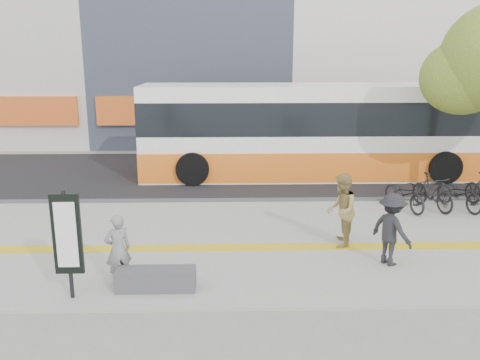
{
  "coord_description": "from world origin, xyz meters",
  "views": [
    {
      "loc": [
        -1.12,
        -10.52,
        4.76
      ],
      "look_at": [
        -0.82,
        2.0,
        1.55
      ],
      "focal_mm": 37.42,
      "sensor_mm": 36.0,
      "label": 1
    }
  ],
  "objects_px": {
    "signboard": "(67,236)",
    "pedestrian_dark": "(392,229)",
    "bus": "(314,134)",
    "bench": "(156,279)",
    "seated_woman": "(118,249)",
    "pedestrian_tan": "(341,210)"
  },
  "relations": [
    {
      "from": "signboard",
      "to": "pedestrian_dark",
      "type": "relative_size",
      "value": 1.32
    },
    {
      "from": "bus",
      "to": "signboard",
      "type": "bearing_deg",
      "value": -122.56
    },
    {
      "from": "bench",
      "to": "bus",
      "type": "relative_size",
      "value": 0.12
    },
    {
      "from": "bench",
      "to": "seated_woman",
      "type": "xyz_separation_m",
      "value": [
        -0.8,
        0.32,
        0.52
      ]
    },
    {
      "from": "bench",
      "to": "signboard",
      "type": "height_order",
      "value": "signboard"
    },
    {
      "from": "pedestrian_tan",
      "to": "pedestrian_dark",
      "type": "height_order",
      "value": "pedestrian_tan"
    },
    {
      "from": "bus",
      "to": "seated_woman",
      "type": "distance_m",
      "value": 10.96
    },
    {
      "from": "seated_woman",
      "to": "pedestrian_dark",
      "type": "xyz_separation_m",
      "value": [
        5.93,
        0.84,
        0.08
      ]
    },
    {
      "from": "signboard",
      "to": "pedestrian_tan",
      "type": "xyz_separation_m",
      "value": [
        5.84,
        2.61,
        -0.37
      ]
    },
    {
      "from": "bench",
      "to": "seated_woman",
      "type": "height_order",
      "value": "seated_woman"
    },
    {
      "from": "signboard",
      "to": "bus",
      "type": "xyz_separation_m",
      "value": [
        6.39,
        10.01,
        0.34
      ]
    },
    {
      "from": "seated_woman",
      "to": "pedestrian_dark",
      "type": "bearing_deg",
      "value": 159.17
    },
    {
      "from": "seated_woman",
      "to": "pedestrian_dark",
      "type": "relative_size",
      "value": 0.9
    },
    {
      "from": "signboard",
      "to": "seated_woman",
      "type": "distance_m",
      "value": 1.15
    },
    {
      "from": "seated_woman",
      "to": "pedestrian_tan",
      "type": "distance_m",
      "value": 5.42
    },
    {
      "from": "signboard",
      "to": "pedestrian_tan",
      "type": "relative_size",
      "value": 1.2
    },
    {
      "from": "pedestrian_dark",
      "to": "signboard",
      "type": "bearing_deg",
      "value": 70.96
    },
    {
      "from": "signboard",
      "to": "pedestrian_tan",
      "type": "height_order",
      "value": "signboard"
    },
    {
      "from": "seated_woman",
      "to": "pedestrian_tan",
      "type": "relative_size",
      "value": 0.82
    },
    {
      "from": "signboard",
      "to": "bench",
      "type": "bearing_deg",
      "value": 10.81
    },
    {
      "from": "pedestrian_tan",
      "to": "signboard",
      "type": "bearing_deg",
      "value": -51.42
    },
    {
      "from": "signboard",
      "to": "pedestrian_tan",
      "type": "distance_m",
      "value": 6.41
    }
  ]
}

